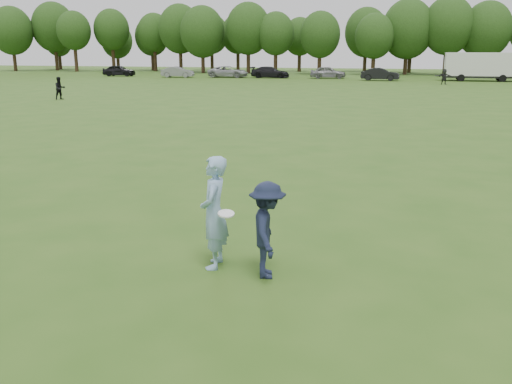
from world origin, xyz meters
TOP-DOWN VIEW (x-y plane):
  - ground at (0.00, 0.00)m, footprint 200.00×200.00m
  - thrower at (-0.30, 0.29)m, footprint 0.55×0.75m
  - defender at (0.65, 0.12)m, footprint 0.83×1.13m
  - player_far_a at (-21.50, 27.17)m, footprint 0.96×1.00m
  - player_far_d at (6.75, 52.75)m, footprint 1.54×0.70m
  - car_a at (-34.88, 60.41)m, footprint 4.49×2.08m
  - car_b at (-25.75, 59.11)m, footprint 4.33×1.99m
  - car_c at (-19.33, 60.67)m, footprint 5.25×2.49m
  - car_d at (-13.82, 60.95)m, footprint 4.98×2.17m
  - car_e at (-6.49, 61.42)m, footprint 4.62×2.27m
  - car_f at (0.02, 58.51)m, footprint 4.48×1.81m
  - disc_in_play at (-0.02, 0.07)m, footprint 0.31×0.31m
  - cargo_trailer at (11.22, 60.31)m, footprint 9.00×2.75m
  - treeline at (2.81, 76.90)m, footprint 130.35×18.39m

SIDE VIEW (x-z plane):
  - ground at x=0.00m, z-range 0.00..0.00m
  - car_b at x=-25.75m, z-range 0.00..1.38m
  - car_d at x=-13.82m, z-range 0.00..1.43m
  - car_c at x=-19.33m, z-range 0.00..1.45m
  - car_f at x=0.02m, z-range 0.00..1.45m
  - car_a at x=-34.88m, z-range 0.00..1.49m
  - car_e at x=-6.49m, z-range 0.00..1.52m
  - defender at x=0.65m, z-range 0.00..1.57m
  - player_far_d at x=6.75m, z-range 0.00..1.60m
  - player_far_a at x=-21.50m, z-range 0.00..1.63m
  - thrower at x=-0.30m, z-range 0.00..1.90m
  - disc_in_play at x=-0.02m, z-range 0.97..1.06m
  - cargo_trailer at x=11.22m, z-range 0.18..3.38m
  - treeline at x=2.81m, z-range 0.39..12.13m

